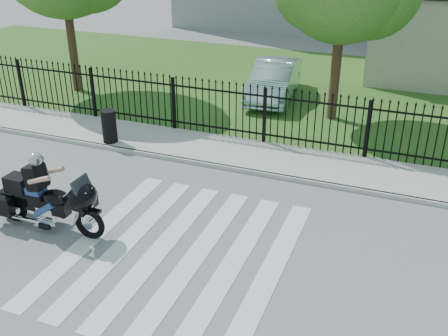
% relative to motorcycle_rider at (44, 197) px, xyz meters
% --- Properties ---
extents(ground, '(120.00, 120.00, 0.00)m').
position_rel_motorcycle_rider_xyz_m(ground, '(3.15, 0.18, -0.77)').
color(ground, slate).
rests_on(ground, ground).
extents(crosswalk, '(5.00, 5.50, 0.01)m').
position_rel_motorcycle_rider_xyz_m(crosswalk, '(3.15, 0.18, -0.77)').
color(crosswalk, silver).
rests_on(crosswalk, ground).
extents(sidewalk, '(40.00, 2.00, 0.12)m').
position_rel_motorcycle_rider_xyz_m(sidewalk, '(3.15, 5.18, -0.71)').
color(sidewalk, '#ADAAA3').
rests_on(sidewalk, ground).
extents(curb, '(40.00, 0.12, 0.12)m').
position_rel_motorcycle_rider_xyz_m(curb, '(3.15, 4.18, -0.71)').
color(curb, '#ADAAA3').
rests_on(curb, ground).
extents(grass_strip, '(40.00, 12.00, 0.02)m').
position_rel_motorcycle_rider_xyz_m(grass_strip, '(3.15, 12.18, -0.76)').
color(grass_strip, '#2A5E20').
rests_on(grass_strip, ground).
extents(iron_fence, '(26.00, 0.04, 1.80)m').
position_rel_motorcycle_rider_xyz_m(iron_fence, '(3.15, 6.18, 0.13)').
color(iron_fence, black).
rests_on(iron_fence, ground).
extents(motorcycle_rider, '(2.85, 0.84, 1.89)m').
position_rel_motorcycle_rider_xyz_m(motorcycle_rider, '(0.00, 0.00, 0.00)').
color(motorcycle_rider, black).
rests_on(motorcycle_rider, ground).
extents(parked_car, '(1.86, 4.35, 1.39)m').
position_rel_motorcycle_rider_xyz_m(parked_car, '(2.19, 10.54, -0.06)').
color(parked_car, '#ABC8D7').
rests_on(parked_car, grass_strip).
extents(litter_bin, '(0.59, 0.59, 1.00)m').
position_rel_motorcycle_rider_xyz_m(litter_bin, '(-1.19, 4.48, -0.15)').
color(litter_bin, black).
rests_on(litter_bin, sidewalk).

